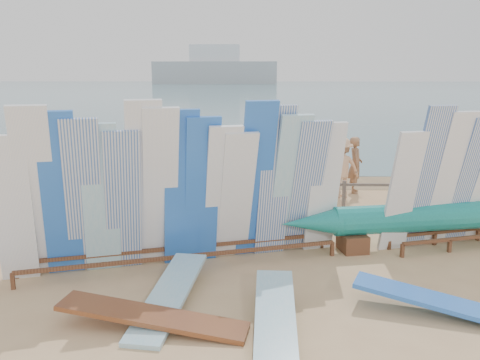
{
  "coord_description": "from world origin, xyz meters",
  "views": [
    {
      "loc": [
        1.69,
        -9.44,
        3.5
      ],
      "look_at": [
        1.43,
        1.45,
        1.23
      ],
      "focal_mm": 38.0,
      "sensor_mm": 36.0,
      "label": 1
    }
  ],
  "objects_px": {
    "vendor_table": "(305,222)",
    "flat_board_b": "(275,335)",
    "stroller": "(276,189)",
    "beachgoer_2": "(56,174)",
    "beachgoer_7": "(355,165)",
    "main_surfboard_rack": "(181,194)",
    "beachgoer_5": "(236,163)",
    "flat_board_a": "(170,304)",
    "beachgoer_6": "(203,173)",
    "beachgoer_11": "(28,154)",
    "beachgoer_9": "(342,168)",
    "beachgoer_extra_0": "(457,165)",
    "beach_chair_right": "(248,193)",
    "beachgoer_1": "(120,169)",
    "flat_board_d": "(446,316)",
    "beach_chair_left": "(204,196)",
    "beachgoer_3": "(91,166)",
    "beachgoer_10": "(416,164)",
    "beachgoer_extra_1": "(29,167)",
    "flat_board_c": "(153,328)",
    "outrigger_canoe": "(436,218)",
    "side_surfboard_rack": "(447,185)",
    "beachgoer_4": "(200,166)"
  },
  "relations": [
    {
      "from": "vendor_table",
      "to": "flat_board_b",
      "type": "distance_m",
      "value": 4.3
    },
    {
      "from": "stroller",
      "to": "beachgoer_2",
      "type": "height_order",
      "value": "beachgoer_2"
    },
    {
      "from": "stroller",
      "to": "beachgoer_7",
      "type": "bearing_deg",
      "value": 38.41
    },
    {
      "from": "main_surfboard_rack",
      "to": "beachgoer_5",
      "type": "distance_m",
      "value": 6.1
    },
    {
      "from": "flat_board_b",
      "to": "flat_board_a",
      "type": "distance_m",
      "value": 1.84
    },
    {
      "from": "beachgoer_6",
      "to": "beachgoer_11",
      "type": "xyz_separation_m",
      "value": [
        -6.14,
        2.77,
        0.08
      ]
    },
    {
      "from": "beachgoer_9",
      "to": "vendor_table",
      "type": "bearing_deg",
      "value": 52.67
    },
    {
      "from": "flat_board_b",
      "to": "beachgoer_extra_0",
      "type": "bearing_deg",
      "value": 58.58
    },
    {
      "from": "stroller",
      "to": "beachgoer_11",
      "type": "relative_size",
      "value": 0.57
    },
    {
      "from": "beach_chair_right",
      "to": "beachgoer_1",
      "type": "xyz_separation_m",
      "value": [
        -3.62,
        0.22,
        0.6
      ]
    },
    {
      "from": "flat_board_d",
      "to": "vendor_table",
      "type": "bearing_deg",
      "value": 47.73
    },
    {
      "from": "flat_board_b",
      "to": "beachgoer_11",
      "type": "relative_size",
      "value": 1.53
    },
    {
      "from": "beach_chair_left",
      "to": "beachgoer_7",
      "type": "bearing_deg",
      "value": 14.24
    },
    {
      "from": "beach_chair_right",
      "to": "stroller",
      "type": "xyz_separation_m",
      "value": [
        0.78,
        -0.04,
        0.13
      ]
    },
    {
      "from": "beachgoer_1",
      "to": "beachgoer_3",
      "type": "bearing_deg",
      "value": 170.05
    },
    {
      "from": "beachgoer_10",
      "to": "beachgoer_1",
      "type": "xyz_separation_m",
      "value": [
        -8.55,
        -0.82,
        -0.04
      ]
    },
    {
      "from": "beachgoer_2",
      "to": "beachgoer_11",
      "type": "xyz_separation_m",
      "value": [
        -2.23,
        3.33,
        0.02
      ]
    },
    {
      "from": "beachgoer_1",
      "to": "main_surfboard_rack",
      "type": "bearing_deg",
      "value": -52.98
    },
    {
      "from": "stroller",
      "to": "beachgoer_extra_1",
      "type": "xyz_separation_m",
      "value": [
        -7.29,
        0.93,
        0.41
      ]
    },
    {
      "from": "flat_board_c",
      "to": "beachgoer_3",
      "type": "height_order",
      "value": "beachgoer_3"
    },
    {
      "from": "beach_chair_right",
      "to": "beachgoer_10",
      "type": "xyz_separation_m",
      "value": [
        4.92,
        1.04,
        0.64
      ]
    },
    {
      "from": "outrigger_canoe",
      "to": "beachgoer_extra_1",
      "type": "relative_size",
      "value": 3.99
    },
    {
      "from": "beachgoer_7",
      "to": "vendor_table",
      "type": "bearing_deg",
      "value": 164.92
    },
    {
      "from": "beachgoer_extra_1",
      "to": "side_surfboard_rack",
      "type": "bearing_deg",
      "value": -35.39
    },
    {
      "from": "side_surfboard_rack",
      "to": "beachgoer_4",
      "type": "distance_m",
      "value": 7.46
    },
    {
      "from": "beachgoer_7",
      "to": "beachgoer_4",
      "type": "height_order",
      "value": "beachgoer_7"
    },
    {
      "from": "flat_board_b",
      "to": "flat_board_d",
      "type": "xyz_separation_m",
      "value": [
        2.55,
        0.62,
        0.0
      ]
    },
    {
      "from": "beach_chair_left",
      "to": "beachgoer_2",
      "type": "xyz_separation_m",
      "value": [
        -3.99,
        -0.0,
        0.58
      ]
    },
    {
      "from": "flat_board_b",
      "to": "beachgoer_2",
      "type": "xyz_separation_m",
      "value": [
        -5.61,
        6.91,
        0.86
      ]
    },
    {
      "from": "stroller",
      "to": "beachgoer_extra_0",
      "type": "bearing_deg",
      "value": 27.08
    },
    {
      "from": "beachgoer_4",
      "to": "beachgoer_extra_0",
      "type": "distance_m",
      "value": 7.86
    },
    {
      "from": "side_surfboard_rack",
      "to": "flat_board_d",
      "type": "relative_size",
      "value": 1.09
    },
    {
      "from": "stroller",
      "to": "beachgoer_2",
      "type": "relative_size",
      "value": 0.58
    },
    {
      "from": "beachgoer_4",
      "to": "beachgoer_extra_0",
      "type": "relative_size",
      "value": 1.04
    },
    {
      "from": "flat_board_d",
      "to": "beach_chair_right",
      "type": "bearing_deg",
      "value": 45.84
    },
    {
      "from": "beachgoer_6",
      "to": "beachgoer_7",
      "type": "bearing_deg",
      "value": -100.01
    },
    {
      "from": "beachgoer_11",
      "to": "flat_board_a",
      "type": "bearing_deg",
      "value": 75.88
    },
    {
      "from": "vendor_table",
      "to": "beachgoer_1",
      "type": "distance_m",
      "value": 5.96
    },
    {
      "from": "beachgoer_1",
      "to": "beach_chair_left",
      "type": "bearing_deg",
      "value": -4.21
    },
    {
      "from": "flat_board_b",
      "to": "flat_board_c",
      "type": "distance_m",
      "value": 1.72
    },
    {
      "from": "beachgoer_6",
      "to": "beachgoer_9",
      "type": "distance_m",
      "value": 4.0
    },
    {
      "from": "outrigger_canoe",
      "to": "flat_board_c",
      "type": "distance_m",
      "value": 6.34
    },
    {
      "from": "beachgoer_7",
      "to": "beachgoer_11",
      "type": "relative_size",
      "value": 0.96
    },
    {
      "from": "beach_chair_left",
      "to": "stroller",
      "type": "height_order",
      "value": "stroller"
    },
    {
      "from": "flat_board_a",
      "to": "beachgoer_4",
      "type": "height_order",
      "value": "beachgoer_4"
    },
    {
      "from": "flat_board_d",
      "to": "beachgoer_4",
      "type": "bearing_deg",
      "value": 50.91
    },
    {
      "from": "flat_board_b",
      "to": "beachgoer_1",
      "type": "xyz_separation_m",
      "value": [
        -4.05,
        7.59,
        0.88
      ]
    },
    {
      "from": "side_surfboard_rack",
      "to": "flat_board_a",
      "type": "xyz_separation_m",
      "value": [
        -5.17,
        -2.71,
        -1.33
      ]
    },
    {
      "from": "beachgoer_6",
      "to": "beachgoer_11",
      "type": "relative_size",
      "value": 0.91
    },
    {
      "from": "vendor_table",
      "to": "beachgoer_5",
      "type": "distance_m",
      "value": 4.67
    }
  ]
}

